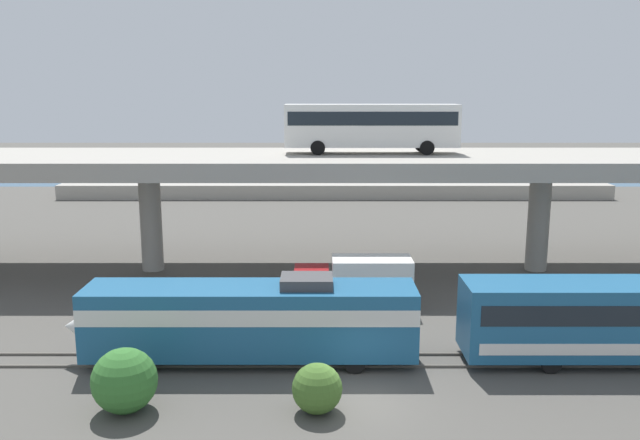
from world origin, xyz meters
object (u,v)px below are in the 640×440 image
(transit_bus_on_overpass, at_px, (371,124))
(parked_car_3, at_px, (413,172))
(parked_car_1, at_px, (557,173))
(parked_car_0, at_px, (493,173))
(train_locomotive, at_px, (235,317))
(service_truck_west, at_px, (357,282))
(parked_car_2, at_px, (302,172))
(parked_car_5, at_px, (506,171))
(parked_car_4, at_px, (346,173))

(transit_bus_on_overpass, bearing_deg, parked_car_3, -102.74)
(parked_car_1, bearing_deg, parked_car_0, 4.47)
(train_locomotive, bearing_deg, parked_car_0, -116.43)
(service_truck_west, relative_size, parked_car_2, 1.58)
(parked_car_2, distance_m, parked_car_5, 25.58)
(transit_bus_on_overpass, xyz_separation_m, parked_car_4, (-0.39, 33.78, -7.81))
(service_truck_west, bearing_deg, parked_car_0, -113.85)
(parked_car_1, bearing_deg, transit_bus_on_overpass, 53.28)
(parked_car_1, height_order, parked_car_5, same)
(parked_car_2, distance_m, parked_car_3, 13.73)
(train_locomotive, xyz_separation_m, parked_car_5, (27.26, 52.87, 0.24))
(transit_bus_on_overpass, height_order, parked_car_1, transit_bus_on_overpass)
(parked_car_1, distance_m, parked_car_4, 25.95)
(train_locomotive, height_order, parked_car_3, train_locomotive)
(train_locomotive, xyz_separation_m, transit_bus_on_overpass, (7.56, 16.89, 8.05))
(parked_car_0, bearing_deg, parked_car_5, -132.48)
(parked_car_2, bearing_deg, train_locomotive, 88.10)
(parked_car_1, bearing_deg, parked_car_2, -0.81)
(service_truck_west, xyz_separation_m, parked_car_5, (21.13, 45.28, 0.80))
(parked_car_4, bearing_deg, transit_bus_on_overpass, 90.65)
(train_locomotive, bearing_deg, parked_car_4, -98.06)
(train_locomotive, bearing_deg, service_truck_west, -128.92)
(service_truck_west, xyz_separation_m, parked_car_0, (18.98, 42.94, 0.80))
(parked_car_3, bearing_deg, transit_bus_on_overpass, -102.74)
(transit_bus_on_overpass, bearing_deg, train_locomotive, 65.90)
(parked_car_3, bearing_deg, parked_car_1, -1.92)
(parked_car_4, bearing_deg, service_truck_west, 88.62)
(transit_bus_on_overpass, height_order, parked_car_0, transit_bus_on_overpass)
(train_locomotive, relative_size, parked_car_1, 3.49)
(parked_car_1, bearing_deg, service_truck_west, 58.22)
(parked_car_0, distance_m, parked_car_5, 3.18)
(transit_bus_on_overpass, distance_m, parked_car_5, 41.76)
(parked_car_4, height_order, parked_car_5, same)
(train_locomotive, xyz_separation_m, parked_car_4, (7.17, 50.66, 0.24))
(service_truck_west, xyz_separation_m, parked_car_4, (1.04, 43.07, 0.80))
(parked_car_4, distance_m, parked_car_5, 20.21)
(parked_car_3, distance_m, parked_car_4, 8.34)
(transit_bus_on_overpass, height_order, parked_car_5, transit_bus_on_overpass)
(train_locomotive, height_order, transit_bus_on_overpass, transit_bus_on_overpass)
(parked_car_3, height_order, parked_car_5, same)
(service_truck_west, distance_m, parked_car_0, 46.95)
(parked_car_4, bearing_deg, train_locomotive, 81.94)
(service_truck_west, relative_size, parked_car_4, 1.58)
(transit_bus_on_overpass, distance_m, parked_car_1, 43.46)
(parked_car_0, xyz_separation_m, parked_car_3, (-9.67, 1.22, -0.00))
(train_locomotive, distance_m, parked_car_4, 51.17)
(parked_car_2, bearing_deg, parked_car_4, 170.26)
(parked_car_1, height_order, parked_car_3, same)
(parked_car_5, bearing_deg, parked_car_3, -174.57)
(service_truck_west, height_order, parked_car_3, parked_car_3)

